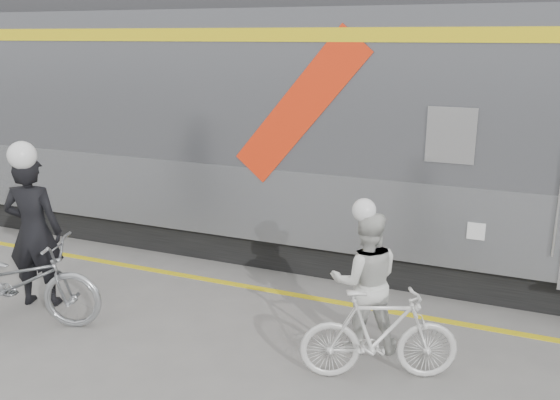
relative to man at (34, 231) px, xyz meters
The scene contains 9 objects.
ground 3.24m from the man, 11.63° to the right, with size 90.00×90.00×0.00m, color slate.
train 5.98m from the man, 37.36° to the left, with size 24.00×3.17×4.10m.
safety_strip 3.52m from the man, 26.92° to the left, with size 24.00×0.12×0.01m, color yellow.
man is the anchor object (origin of this frame).
bicycle_left 0.74m from the man, 70.02° to the right, with size 0.73×2.11×1.11m, color #989B9F.
woman 4.29m from the man, ahead, with size 0.79×0.61×1.62m, color silver.
bicycle_right 4.58m from the man, ahead, with size 0.46×1.63×0.98m, color silver.
helmet_man 1.18m from the man, ahead, with size 0.35×0.35×0.35m, color white.
helmet_woman 4.35m from the man, ahead, with size 0.26×0.26×0.26m, color white.
Camera 1 is at (2.70, -4.84, 3.45)m, focal length 38.00 mm.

